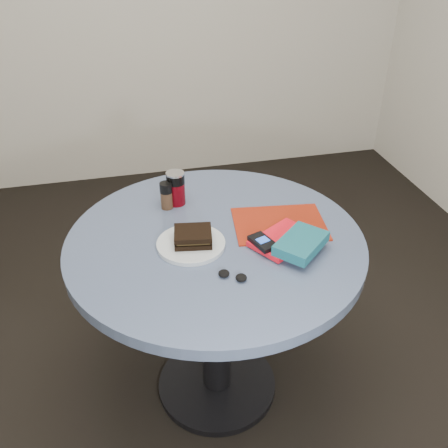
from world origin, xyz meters
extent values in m
plane|color=black|center=(0.00, 0.00, 0.00)|extent=(4.00, 4.00, 0.00)
cylinder|color=black|center=(0.00, 0.00, 0.01)|extent=(0.48, 0.48, 0.03)
cylinder|color=black|center=(0.00, 0.00, 0.37)|extent=(0.11, 0.11, 0.68)
cylinder|color=#43516E|center=(0.00, 0.00, 0.73)|extent=(1.00, 1.00, 0.04)
cylinder|color=silver|center=(-0.09, -0.03, 0.76)|extent=(0.28, 0.28, 0.01)
cube|color=black|center=(-0.08, -0.03, 0.77)|extent=(0.13, 0.12, 0.02)
cube|color=#332813|center=(-0.08, -0.03, 0.79)|extent=(0.12, 0.10, 0.01)
cube|color=black|center=(-0.08, -0.03, 0.80)|extent=(0.13, 0.12, 0.02)
cylinder|color=#61040D|center=(-0.09, 0.25, 0.79)|extent=(0.08, 0.08, 0.09)
cylinder|color=black|center=(-0.09, 0.25, 0.85)|extent=(0.08, 0.08, 0.04)
cylinder|color=silver|center=(-0.09, 0.25, 0.87)|extent=(0.08, 0.08, 0.01)
cylinder|color=#412B1C|center=(-0.13, 0.23, 0.78)|extent=(0.05, 0.05, 0.07)
cylinder|color=black|center=(-0.13, 0.23, 0.83)|extent=(0.05, 0.05, 0.04)
cube|color=maroon|center=(0.23, 0.03, 0.75)|extent=(0.34, 0.27, 0.01)
cube|color=red|center=(0.21, -0.08, 0.76)|extent=(0.25, 0.22, 0.02)
cube|color=#145361|center=(0.24, -0.15, 0.79)|extent=(0.21, 0.20, 0.03)
cube|color=black|center=(0.13, -0.10, 0.78)|extent=(0.08, 0.11, 0.02)
cube|color=blue|center=(0.13, -0.10, 0.79)|extent=(0.05, 0.04, 0.00)
ellipsoid|color=black|center=(-0.02, -0.20, 0.76)|extent=(0.05, 0.05, 0.02)
ellipsoid|color=black|center=(0.03, -0.24, 0.76)|extent=(0.05, 0.05, 0.02)
camera|label=1|loc=(-0.29, -1.34, 1.70)|focal=40.00mm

